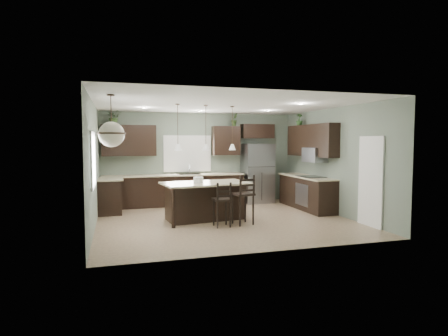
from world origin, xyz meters
TOP-DOWN VIEW (x-y plane):
  - ground at (0.00, 0.00)m, footprint 6.00×6.00m
  - pantry_door at (2.98, -1.55)m, footprint 0.04×0.82m
  - window_back at (-0.40, 2.73)m, footprint 1.35×0.02m
  - window_left at (-2.98, -0.80)m, footprint 0.02×1.10m
  - left_return_cabs at (-2.70, 1.70)m, footprint 0.60×0.90m
  - left_return_countertop at (-2.68, 1.70)m, footprint 0.66×0.96m
  - back_lower_cabs at (-0.85, 2.45)m, footprint 4.20×0.60m
  - back_countertop at (-0.85, 2.43)m, footprint 4.20×0.66m
  - sink_inset at (-0.40, 2.43)m, footprint 0.70×0.45m
  - faucet at (-0.40, 2.40)m, footprint 0.02×0.02m
  - back_upper_left at (-2.15, 2.58)m, footprint 1.55×0.34m
  - back_upper_right at (0.80, 2.58)m, footprint 0.85×0.34m
  - fridge_header at (1.85, 2.58)m, footprint 1.05×0.34m
  - right_lower_cabs at (2.70, 0.87)m, footprint 0.60×2.35m
  - right_countertop at (2.68, 0.87)m, footprint 0.66×2.35m
  - cooktop at (2.68, 0.60)m, footprint 0.58×0.75m
  - wall_oven_front at (2.40, 0.60)m, footprint 0.01×0.72m
  - right_upper_cabs at (2.83, 0.87)m, footprint 0.34×2.35m
  - microwave at (2.78, 0.60)m, footprint 0.40×0.75m
  - refrigerator at (1.75, 2.30)m, footprint 0.90×0.74m
  - kitchen_island at (-0.43, 0.14)m, footprint 2.20×1.42m
  - serving_dish at (-0.63, 0.12)m, footprint 0.24×0.24m
  - bar_stool_center at (-0.26, -0.66)m, footprint 0.39×0.39m
  - bar_stool_right at (0.27, -0.58)m, footprint 0.51×0.51m
  - pendant_left at (-1.13, 0.06)m, footprint 0.17×0.17m
  - pendant_center at (-0.43, 0.14)m, footprint 0.17×0.17m
  - pendant_right at (0.26, 0.23)m, footprint 0.17×0.17m
  - chandelier at (-2.60, -1.31)m, footprint 0.52×0.52m
  - plant_back_left at (-2.55, 2.55)m, footprint 0.45×0.40m
  - plant_back_right at (1.07, 2.55)m, footprint 0.28×0.25m
  - plant_right_wall at (2.80, 1.56)m, footprint 0.22×0.22m
  - room_shell at (0.00, 0.00)m, footprint 6.00×6.00m

SIDE VIEW (x-z plane):
  - ground at x=0.00m, z-range 0.00..0.00m
  - left_return_cabs at x=-2.70m, z-range 0.00..0.90m
  - back_lower_cabs at x=-0.85m, z-range 0.00..0.90m
  - right_lower_cabs at x=2.70m, z-range 0.00..0.90m
  - wall_oven_front at x=2.40m, z-range 0.15..0.75m
  - kitchen_island at x=-0.43m, z-range 0.00..0.92m
  - bar_stool_center at x=-0.26m, z-range 0.00..1.02m
  - bar_stool_right at x=0.27m, z-range 0.00..1.16m
  - left_return_countertop at x=-2.68m, z-range 0.90..0.94m
  - back_countertop at x=-0.85m, z-range 0.90..0.94m
  - right_countertop at x=2.68m, z-range 0.90..0.94m
  - refrigerator at x=1.75m, z-range 0.00..1.85m
  - sink_inset at x=-0.40m, z-range 0.93..0.94m
  - cooktop at x=2.68m, z-range 0.93..0.95m
  - serving_dish at x=-0.63m, z-range 0.92..1.06m
  - pantry_door at x=2.98m, z-range 0.00..2.04m
  - faucet at x=-0.40m, z-range 0.94..1.22m
  - window_back at x=-0.40m, z-range 1.05..2.05m
  - window_left at x=-2.98m, z-range 1.05..2.05m
  - microwave at x=2.78m, z-range 1.35..1.75m
  - room_shell at x=0.00m, z-range -1.30..4.70m
  - back_upper_left at x=-2.15m, z-range 1.50..2.40m
  - back_upper_right at x=0.80m, z-range 1.50..2.40m
  - right_upper_cabs at x=2.83m, z-range 1.50..2.40m
  - fridge_header at x=1.85m, z-range 2.02..2.48m
  - pendant_left at x=-1.13m, z-range 1.70..2.80m
  - pendant_center at x=-0.43m, z-range 1.70..2.80m
  - pendant_right at x=0.26m, z-range 1.70..2.80m
  - chandelier at x=-2.60m, z-range 1.81..2.80m
  - plant_right_wall at x=2.80m, z-range 2.40..2.76m
  - plant_back_right at x=1.07m, z-range 2.40..2.82m
  - plant_back_left at x=-2.55m, z-range 2.40..2.84m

